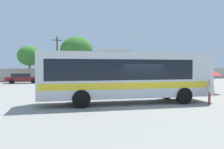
# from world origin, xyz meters

# --- Properties ---
(ground_plane) EXTENTS (300.00, 300.00, 0.00)m
(ground_plane) POSITION_xyz_m (0.00, 10.00, 0.00)
(ground_plane) COLOR gray
(perimeter_wall) EXTENTS (80.00, 0.30, 2.09)m
(perimeter_wall) POSITION_xyz_m (0.00, 26.06, 1.04)
(perimeter_wall) COLOR #9E998C
(perimeter_wall) RESTS_ON ground_plane
(coach_bus_silver_yellow) EXTENTS (11.30, 3.34, 3.49)m
(coach_bus_silver_yellow) POSITION_xyz_m (-0.74, 0.72, 1.86)
(coach_bus_silver_yellow) COLOR silver
(coach_bus_silver_yellow) RESTS_ON ground_plane
(attendant_by_bus_door) EXTENTS (0.45, 0.45, 1.58)m
(attendant_by_bus_door) POSITION_xyz_m (4.16, -1.38, 0.89)
(attendant_by_bus_door) COLOR #99383D
(attendant_by_bus_door) RESTS_ON ground_plane
(vendor_umbrella_near_gate_red) EXTENTS (1.92, 1.92, 2.12)m
(vendor_umbrella_near_gate_red) POSITION_xyz_m (8.55, 3.73, 1.79)
(vendor_umbrella_near_gate_red) COLOR gray
(vendor_umbrella_near_gate_red) RESTS_ON ground_plane
(parked_car_leftmost_maroon) EXTENTS (4.62, 2.05, 1.41)m
(parked_car_leftmost_maroon) POSITION_xyz_m (-8.19, 22.46, 0.76)
(parked_car_leftmost_maroon) COLOR maroon
(parked_car_leftmost_maroon) RESTS_ON ground_plane
(parked_car_second_black) EXTENTS (4.56, 2.18, 1.43)m
(parked_car_second_black) POSITION_xyz_m (-2.47, 21.80, 0.77)
(parked_car_second_black) COLOR black
(parked_car_second_black) RESTS_ON ground_plane
(parked_car_third_red) EXTENTS (4.68, 2.28, 1.52)m
(parked_car_third_red) POSITION_xyz_m (2.88, 22.38, 0.80)
(parked_car_third_red) COLOR red
(parked_car_third_red) RESTS_ON ground_plane
(parked_car_rightmost_red) EXTENTS (4.09, 2.12, 1.51)m
(parked_car_rightmost_red) POSITION_xyz_m (9.49, 22.44, 0.80)
(parked_car_rightmost_red) COLOR red
(parked_car_rightmost_red) RESTS_ON ground_plane
(utility_pole_near) EXTENTS (1.80, 0.24, 7.65)m
(utility_pole_near) POSITION_xyz_m (-2.79, 29.15, 4.01)
(utility_pole_near) COLOR #4C3823
(utility_pole_near) RESTS_ON ground_plane
(roadside_tree_midleft) EXTENTS (4.04, 4.04, 5.98)m
(roadside_tree_midleft) POSITION_xyz_m (-7.41, 29.18, 4.25)
(roadside_tree_midleft) COLOR brown
(roadside_tree_midleft) RESTS_ON ground_plane
(roadside_tree_midright) EXTENTS (5.88, 5.88, 7.83)m
(roadside_tree_midright) POSITION_xyz_m (0.69, 29.20, 5.33)
(roadside_tree_midright) COLOR brown
(roadside_tree_midright) RESTS_ON ground_plane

